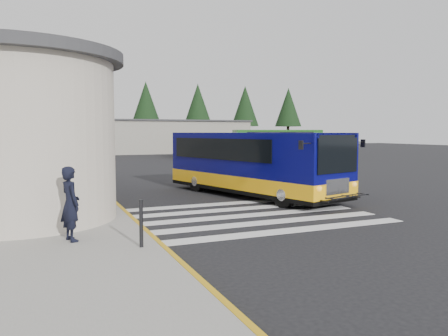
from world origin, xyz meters
name	(u,v)px	position (x,y,z in m)	size (l,w,h in m)	color
ground	(248,211)	(0.00, 0.00, 0.00)	(140.00, 140.00, 0.00)	black
curb_strip	(110,199)	(-4.05, 4.00, 0.08)	(0.12, 34.00, 0.16)	gold
crosswalk	(245,216)	(-0.50, -0.80, 0.01)	(8.00, 5.35, 0.01)	silver
depot_building	(145,136)	(6.00, 42.00, 2.11)	(26.40, 8.40, 4.20)	gray
tree_line	(134,103)	(6.29, 50.00, 6.77)	(58.40, 4.40, 10.00)	black
transit_bus	(253,166)	(1.72, 3.08, 1.27)	(5.13, 9.71, 2.66)	#07085B
pedestrian_a	(70,204)	(-5.91, -2.65, 1.03)	(0.64, 0.42, 1.75)	black
pedestrian_b	(81,192)	(-5.52, -0.78, 1.04)	(0.86, 0.67, 1.77)	black
bollard	(141,223)	(-4.52, -3.85, 0.68)	(0.09, 0.09, 1.06)	black
far_bus_a	(216,144)	(10.41, 28.88, 1.42)	(8.72, 3.58, 2.18)	#0B0865
far_bus_b	(277,141)	(18.08, 29.43, 1.64)	(10.12, 4.88, 2.52)	#1A5516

